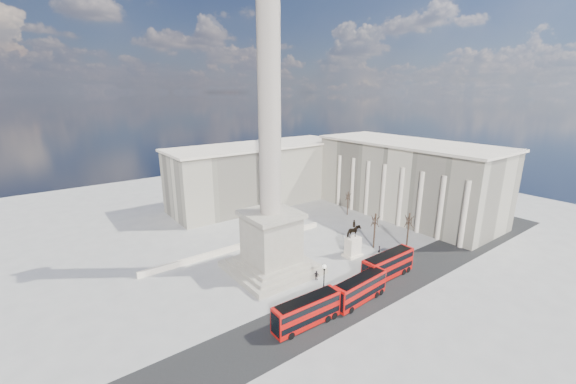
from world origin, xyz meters
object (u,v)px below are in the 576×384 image
Objects in this scene: nelsons_column at (271,200)px; equestrian_statue at (353,244)px; pedestrian_walking at (379,250)px; red_bus_c at (388,265)px; pedestrian_standing at (393,252)px; pedestrian_crossing at (317,275)px; victorian_lamp at (324,282)px; red_bus_b at (360,289)px; red_bus_a at (307,311)px.

equestrian_statue is at bearing -17.08° from nelsons_column.
equestrian_statue is at bearing 125.90° from pedestrian_walking.
red_bus_c reaches higher than pedestrian_standing.
pedestrian_walking reaches higher than pedestrian_crossing.
nelsons_column is 22.63m from red_bus_c.
victorian_lamp reaches higher than pedestrian_standing.
nelsons_column reaches higher than pedestrian_walking.
victorian_lamp is 3.97× the size of pedestrian_crossing.
red_bus_c is 1.47× the size of equestrian_statue.
pedestrian_standing is (16.81, 6.76, -1.29)m from red_bus_b.
pedestrian_walking is 2.59m from pedestrian_standing.
red_bus_a is 5.40m from victorian_lamp.
equestrian_statue is 4.58× the size of pedestrian_standing.
pedestrian_walking is at bearing -53.86° from pedestrian_standing.
nelsons_column reaches higher than red_bus_b.
red_bus_c is at bearing -0.69° from victorian_lamp.
nelsons_column is 16.46m from victorian_lamp.
red_bus_c is at bearing 26.03° from pedestrian_standing.
red_bus_b is 6.09m from victorian_lamp.
pedestrian_walking is (20.20, -7.42, -12.02)m from nelsons_column.
nelsons_column is 24.65m from pedestrian_walking.
red_bus_a reaches higher than pedestrian_walking.
equestrian_statue is (1.26, 9.22, 0.22)m from red_bus_c.
red_bus_a is 6.27× the size of pedestrian_standing.
pedestrian_crossing is at bearing 56.27° from victorian_lamp.
red_bus_a is at bearing 8.19° from pedestrian_standing.
pedestrian_walking is 16.20m from pedestrian_crossing.
red_bus_b is 0.92× the size of red_bus_c.
equestrian_statue reaches higher than pedestrian_standing.
red_bus_c is at bearing 6.89° from red_bus_a.
red_bus_b reaches higher than pedestrian_standing.
victorian_lamp is (-5.31, 2.30, 1.88)m from red_bus_b.
red_bus_c is 8.97m from pedestrian_walking.
red_bus_b is 17.47m from pedestrian_walking.
red_bus_a reaches higher than red_bus_b.
red_bus_b is at bearing -0.44° from red_bus_a.
red_bus_a is 12.20m from pedestrian_crossing.
pedestrian_standing is at bearing 11.40° from victorian_lamp.
pedestrian_standing is 18.01m from pedestrian_crossing.
pedestrian_walking is 1.11× the size of pedestrian_standing.
pedestrian_walking is at bearing 17.41° from victorian_lamp.
pedestrian_walking reaches higher than pedestrian_standing.
red_bus_b is at bearing 158.56° from pedestrian_crossing.
nelsons_column reaches higher than pedestrian_standing.
red_bus_a is 23.21m from equestrian_statue.
red_bus_c reaches higher than pedestrian_walking.
pedestrian_walking is at bearing -118.41° from pedestrian_crossing.
equestrian_statue is at bearing 29.89° from red_bus_a.
pedestrian_crossing is (-11.54, -2.74, -1.67)m from equestrian_statue.
red_bus_b is 9.41m from red_bus_c.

